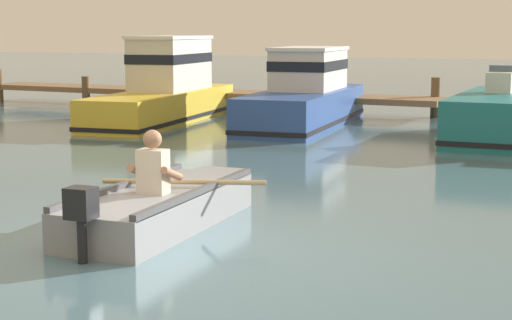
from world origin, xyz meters
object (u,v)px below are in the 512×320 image
object	(u,v)px
rowboat_with_person	(163,205)
moored_boat_yellow	(165,90)
moored_boat_teal	(496,118)
moored_boat_blue	(305,97)

from	to	relation	value
rowboat_with_person	moored_boat_yellow	size ratio (longest dim) A/B	0.56
moored_boat_yellow	moored_boat_teal	size ratio (longest dim) A/B	1.37
moored_boat_teal	moored_boat_blue	bearing A→B (deg)	173.19
moored_boat_teal	rowboat_with_person	bearing A→B (deg)	-102.17
moored_boat_yellow	moored_boat_blue	distance (m)	3.69
moored_boat_yellow	rowboat_with_person	bearing A→B (deg)	-57.96
rowboat_with_person	moored_boat_blue	bearing A→B (deg)	103.64
moored_boat_yellow	moored_boat_blue	world-z (taller)	moored_boat_yellow
rowboat_with_person	moored_boat_teal	world-z (taller)	moored_boat_teal
moored_boat_blue	moored_boat_teal	world-z (taller)	moored_boat_blue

